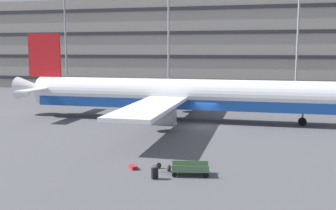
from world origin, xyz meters
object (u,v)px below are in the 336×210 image
(airliner, at_px, (177,96))
(suitcase_navy, at_px, (133,167))
(backpack_large, at_px, (159,166))
(baggage_cart, at_px, (190,169))
(suitcase_purple, at_px, (155,173))
(backpack_black, at_px, (169,169))

(airliner, bearing_deg, suitcase_navy, -87.15)
(airliner, bearing_deg, backpack_large, -81.95)
(baggage_cart, bearing_deg, suitcase_navy, 173.95)
(suitcase_purple, relative_size, backpack_large, 1.89)
(suitcase_purple, xyz_separation_m, baggage_cart, (2.12, 1.33, 0.02))
(suitcase_purple, bearing_deg, airliner, 98.03)
(suitcase_navy, bearing_deg, suitcase_purple, -40.64)
(suitcase_navy, bearing_deg, backpack_large, 16.55)
(suitcase_purple, relative_size, backpack_black, 1.59)
(backpack_black, relative_size, baggage_cart, 0.17)
(suitcase_navy, xyz_separation_m, baggage_cart, (4.20, -0.45, 0.30))
(backpack_black, bearing_deg, airliner, 100.31)
(backpack_large, distance_m, backpack_black, 1.12)
(backpack_large, bearing_deg, airliner, 98.05)
(airliner, distance_m, backpack_black, 20.63)
(suitcase_purple, distance_m, baggage_cart, 2.51)
(backpack_large, bearing_deg, suitcase_purple, -82.19)
(backpack_black, bearing_deg, backpack_large, 143.98)
(suitcase_navy, distance_m, baggage_cart, 4.23)
(backpack_large, height_order, backpack_black, backpack_black)
(suitcase_purple, distance_m, backpack_black, 1.75)
(backpack_black, bearing_deg, suitcase_navy, 177.06)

